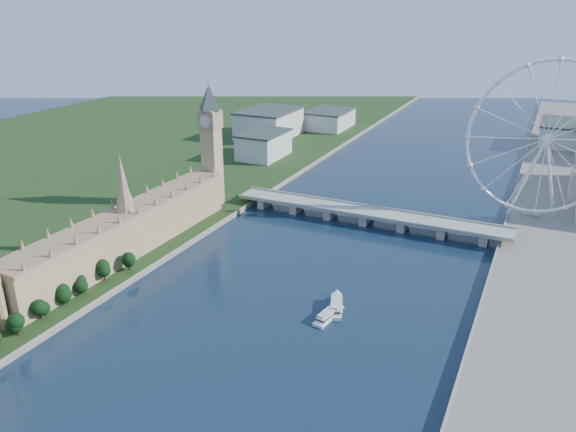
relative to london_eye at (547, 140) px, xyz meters
The scene contains 9 objects.
bank_left 486.29m from the london_eye, 167.40° to the right, with size 500.00×1400.00×6.00m, color slate.
tree_row 381.99m from the london_eye, 128.10° to the right, with size 8.44×184.44×21.10m.
parliament_range 313.29m from the london_eye, 143.26° to the right, with size 24.00×200.00×70.00m.
big_ben 259.68m from the london_eye, 162.73° to the right, with size 20.02×20.02×110.00m.
westminster_bridge 145.38m from the london_eye, 155.34° to the right, with size 220.00×22.00×9.50m.
london_eye is the anchor object (origin of this frame).
city_skyline 226.06m from the london_eye, 111.50° to the left, with size 505.00×280.00×32.00m.
tour_boat_near 223.12m from the london_eye, 116.25° to the right, with size 7.21×28.29×6.24m, color beige, non-canonical shape.
tour_boat_far 233.08m from the london_eye, 115.06° to the right, with size 6.43×25.41×5.57m, color silver, non-canonical shape.
Camera 1 is at (121.33, -100.63, 166.48)m, focal length 35.00 mm.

